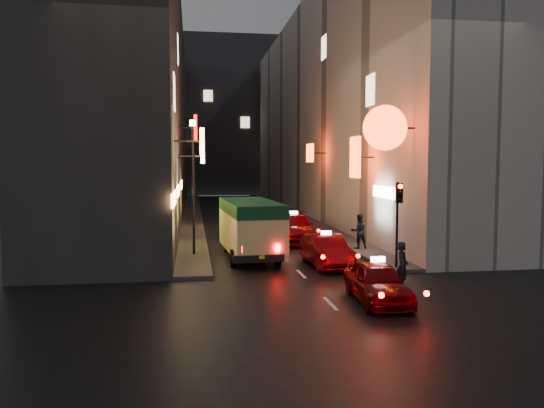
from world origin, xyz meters
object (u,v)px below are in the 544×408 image
traffic_light (399,206)px  lamp_post (193,178)px  taxi_near (378,279)px  pedestrian_crossing (402,263)px  minibus (250,222)px

traffic_light → lamp_post: (-8.20, 4.53, 1.04)m
taxi_near → pedestrian_crossing: pedestrian_crossing is taller
traffic_light → lamp_post: 9.42m
taxi_near → traffic_light: size_ratio=1.36×
traffic_light → lamp_post: size_ratio=0.56×
taxi_near → traffic_light: 5.46m
taxi_near → lamp_post: (-5.73, 9.00, 2.98)m
taxi_near → minibus: bearing=110.9°
minibus → pedestrian_crossing: minibus is taller
pedestrian_crossing → lamp_post: lamp_post is taller
taxi_near → lamp_post: lamp_post is taller
minibus → traffic_light: (5.62, -3.78, 1.00)m
minibus → lamp_post: 3.37m
taxi_near → pedestrian_crossing: (1.31, 1.18, 0.23)m
pedestrian_crossing → lamp_post: (-7.04, 7.82, 2.75)m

